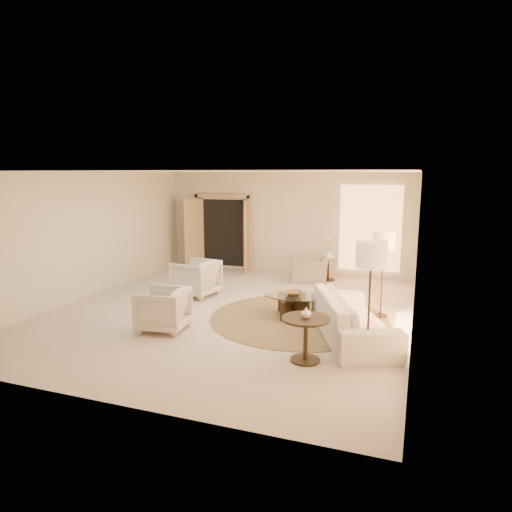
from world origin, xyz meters
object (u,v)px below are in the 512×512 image
(floor_lamp_far, at_px, (371,260))
(side_vase, at_px, (329,255))
(armchair_right, at_px, (163,307))
(floor_lamp_near, at_px, (384,244))
(side_table, at_px, (328,268))
(accent_chair, at_px, (309,266))
(bowl, at_px, (294,293))
(coffee_table, at_px, (293,303))
(end_vase, at_px, (306,313))
(sofa, at_px, (352,317))
(armchair_left, at_px, (196,276))
(end_table, at_px, (306,331))

(floor_lamp_far, bearing_deg, side_vase, 107.14)
(armchair_right, xyz_separation_m, floor_lamp_near, (3.60, 2.12, 1.03))
(side_table, xyz_separation_m, floor_lamp_near, (1.57, -2.73, 1.11))
(accent_chair, height_order, bowl, accent_chair)
(bowl, bearing_deg, coffee_table, 0.00)
(floor_lamp_far, xyz_separation_m, bowl, (-1.61, 1.77, -1.08))
(end_vase, relative_size, side_vase, 0.65)
(sofa, bearing_deg, end_vase, 134.92)
(floor_lamp_far, relative_size, end_vase, 11.50)
(armchair_left, distance_m, side_table, 3.61)
(side_table, distance_m, floor_lamp_near, 3.34)
(armchair_right, bearing_deg, armchair_left, -175.40)
(floor_lamp_far, bearing_deg, bowl, 132.26)
(armchair_left, height_order, end_table, armchair_left)
(side_vase, bearing_deg, floor_lamp_far, -72.86)
(coffee_table, bearing_deg, armchair_left, 163.20)
(sofa, height_order, coffee_table, sofa)
(coffee_table, xyz_separation_m, bowl, (0.00, 0.00, 0.20))
(bowl, xyz_separation_m, end_vase, (0.74, -2.03, 0.28))
(accent_chair, relative_size, floor_lamp_far, 0.52)
(armchair_left, height_order, floor_lamp_far, floor_lamp_far)
(coffee_table, distance_m, floor_lamp_far, 2.72)
(side_table, bearing_deg, sofa, -73.59)
(floor_lamp_near, xyz_separation_m, floor_lamp_far, (-0.00, -2.34, 0.10))
(end_table, bearing_deg, sofa, 67.55)
(armchair_right, distance_m, floor_lamp_far, 3.78)
(accent_chair, height_order, end_table, accent_chair)
(floor_lamp_near, distance_m, floor_lamp_far, 2.35)
(coffee_table, bearing_deg, armchair_right, -142.10)
(sofa, xyz_separation_m, armchair_left, (-3.77, 1.55, 0.08))
(accent_chair, bearing_deg, bowl, 83.32)
(armchair_left, relative_size, floor_lamp_far, 0.50)
(floor_lamp_near, distance_m, bowl, 1.97)
(side_table, distance_m, bowl, 3.31)
(coffee_table, bearing_deg, end_table, -70.03)
(armchair_right, height_order, end_vase, armchair_right)
(end_table, xyz_separation_m, bowl, (-0.74, 2.03, 0.01))
(accent_chair, bearing_deg, armchair_left, 32.30)
(end_table, bearing_deg, coffee_table, 109.97)
(floor_lamp_far, distance_m, bowl, 2.63)
(floor_lamp_near, relative_size, bowl, 5.10)
(side_table, relative_size, end_vase, 3.47)
(armchair_right, height_order, floor_lamp_near, floor_lamp_near)
(end_table, height_order, floor_lamp_near, floor_lamp_near)
(accent_chair, relative_size, floor_lamp_near, 0.56)
(coffee_table, distance_m, bowl, 0.20)
(side_vase, bearing_deg, coffee_table, -90.80)
(bowl, height_order, side_vase, side_vase)
(armchair_left, relative_size, side_vase, 3.71)
(coffee_table, height_order, floor_lamp_far, floor_lamp_far)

